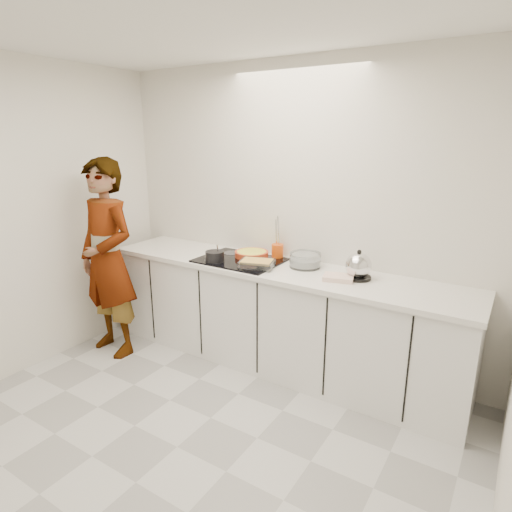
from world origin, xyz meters
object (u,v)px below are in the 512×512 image
Objects in this scene: mixing_bowl at (305,261)px; baking_dish at (257,263)px; kettle at (358,267)px; cook at (108,259)px; hob at (240,260)px; saucepan at (215,256)px; tart_dish at (252,254)px; utensil_crock at (277,251)px.

baking_dish is at bearing -143.35° from mixing_bowl.
mixing_bowl reaches higher than baking_dish.
mixing_bowl is 1.17× the size of kettle.
baking_dish is 0.18× the size of cook.
saucepan reaches higher than hob.
saucepan is (-0.15, -0.17, 0.05)m from hob.
cook is (-1.10, -0.70, -0.05)m from tart_dish.
saucepan is at bearing -170.02° from baking_dish.
mixing_bowl is 2.13× the size of utensil_crock.
tart_dish is at bearing -178.70° from mixing_bowl.
saucepan is at bearing -168.05° from kettle.
tart_dish reaches higher than hob.
saucepan is (-0.19, -0.30, 0.02)m from tart_dish.
kettle is at bearing 21.96° from cook.
baking_dish is at bearing -48.66° from tart_dish.
baking_dish is (0.39, 0.07, -0.02)m from saucepan.
cook reaches higher than mixing_bowl.
utensil_crock reaches higher than baking_dish.
baking_dish is at bearing -22.88° from hob.
saucepan is 1.22m from kettle.
tart_dish is at bearing 131.34° from baking_dish.
cook is (-2.10, -0.65, -0.11)m from kettle.
mixing_bowl is (0.71, 0.31, -0.00)m from saucepan.
mixing_bowl is (0.53, 0.01, 0.01)m from tart_dish.
hob is at bearing -175.49° from kettle.
mixing_bowl is at bearing 28.35° from cook.
hob is 3.01× the size of kettle.
baking_dish is at bearing 24.56° from cook.
tart_dish is (0.04, 0.13, 0.03)m from hob.
cook reaches higher than kettle.
baking_dish is 0.83m from kettle.
kettle reaches higher than tart_dish.
tart_dish is at bearing -151.09° from utensil_crock.
saucepan is 0.10× the size of cook.
mixing_bowl is (0.57, 0.14, 0.05)m from hob.
saucepan is 0.66× the size of mixing_bowl.
utensil_crock is at bearing 28.91° from tart_dish.
baking_dish is 1.38m from cook.
utensil_crock is at bearing 44.92° from hob.
cook is (-1.30, -0.47, -0.05)m from baking_dish.
mixing_bowl is at bearing 173.07° from kettle.
tart_dish is 0.23m from utensil_crock.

